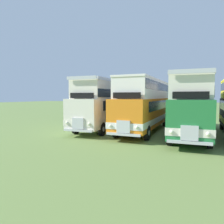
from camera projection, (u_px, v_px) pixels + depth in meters
bus_first_in_row at (105, 104)px, 19.57m from camera, size 2.76×9.90×4.52m
bus_second_in_row at (145, 103)px, 18.46m from camera, size 2.77×11.08×4.49m
bus_third_in_row at (190, 105)px, 16.47m from camera, size 2.85×11.67×4.52m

